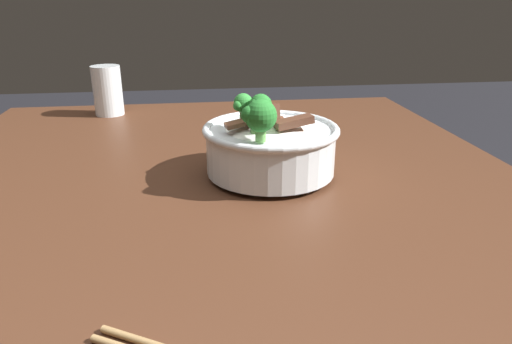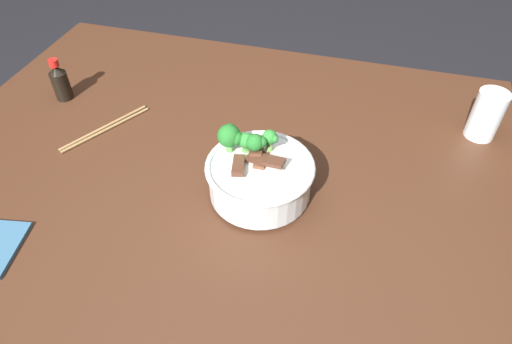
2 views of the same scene
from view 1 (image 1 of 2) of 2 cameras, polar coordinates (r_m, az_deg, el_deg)
name	(u,v)px [view 1 (image 1 of 2)]	position (r m, az deg, el deg)	size (l,w,h in m)	color
dining_table	(224,278)	(0.71, -3.92, -12.88)	(1.34, 1.02, 0.81)	#472819
rice_bowl	(270,143)	(0.74, 1.74, 3.57)	(0.22, 0.22, 0.14)	silver
drinking_glass	(108,94)	(1.20, -17.76, 9.12)	(0.07, 0.07, 0.12)	white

